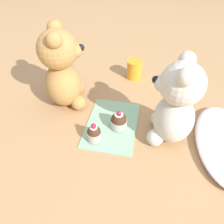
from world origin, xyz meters
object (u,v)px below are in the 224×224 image
object	(u,v)px
teddy_bear_cream	(175,105)
cupcake_near_tan_bear	(94,133)
teddy_bear_tan	(62,70)
cupcake_near_cream_bear	(119,121)
juice_glass	(134,69)

from	to	relation	value
teddy_bear_cream	cupcake_near_tan_bear	bearing A→B (deg)	-69.06
teddy_bear_tan	teddy_bear_cream	bearing A→B (deg)	-126.31
teddy_bear_tan	cupcake_near_tan_bear	xyz separation A→B (m)	(0.16, 0.15, -0.11)
cupcake_near_cream_bear	cupcake_near_tan_bear	distance (m)	0.09
teddy_bear_tan	cupcake_near_cream_bear	bearing A→B (deg)	-135.50
teddy_bear_tan	juice_glass	bearing A→B (deg)	-67.59
cupcake_near_tan_bear	juice_glass	bearing A→B (deg)	168.57
teddy_bear_tan	juice_glass	distance (m)	0.32
teddy_bear_cream	juice_glass	world-z (taller)	teddy_bear_cream
teddy_bear_cream	cupcake_near_cream_bear	world-z (taller)	teddy_bear_cream
juice_glass	cupcake_near_tan_bear	bearing A→B (deg)	-11.43
teddy_bear_tan	cupcake_near_tan_bear	size ratio (longest dim) A/B	4.41
cupcake_near_tan_bear	juice_glass	world-z (taller)	juice_glass
teddy_bear_cream	cupcake_near_tan_bear	size ratio (longest dim) A/B	4.16
teddy_bear_tan	cupcake_near_cream_bear	size ratio (longest dim) A/B	4.34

